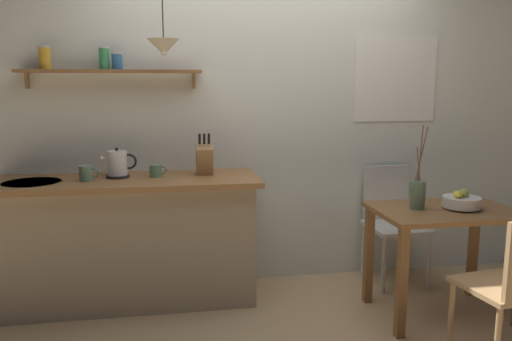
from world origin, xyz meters
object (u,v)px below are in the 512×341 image
Objects in this scene: twig_vase at (418,194)px; electric_kettle at (118,164)px; dining_chair_far at (392,217)px; coffee_mug_spare at (156,171)px; dining_table at (443,229)px; coffee_mug_by_sink at (86,173)px; fruit_bowl at (461,201)px; knife_block at (204,159)px; pendant_lamp at (164,47)px.

twig_vase is 2.06m from electric_kettle.
coffee_mug_spare is (-1.83, -0.09, 0.44)m from dining_chair_far.
coffee_mug_by_sink reaches higher than dining_table.
dining_table is at bearing 171.15° from fruit_bowl.
knife_block is at bearing 159.36° from fruit_bowl.
dining_table is 7.49× the size of coffee_mug_spare.
electric_kettle is at bearing 25.66° from coffee_mug_by_sink.
fruit_bowl is at bearing -20.64° from knife_block.
electric_kettle reaches higher than coffee_mug_by_sink.
electric_kettle is at bearing 164.24° from twig_vase.
pendant_lamp reaches higher than fruit_bowl.
twig_vase is at bearing -22.64° from knife_block.
dining_table is at bearing -15.71° from pendant_lamp.
dining_table is 3.72× the size of fruit_bowl.
dining_chair_far is 2.18m from pendant_lamp.
coffee_mug_by_sink is (-0.20, -0.10, -0.04)m from electric_kettle.
electric_kettle is at bearing 164.89° from fruit_bowl.
coffee_mug_spare is at bearing -173.80° from knife_block.
fruit_bowl is 0.44× the size of twig_vase.
fruit_bowl is at bearing -8.85° from dining_table.
twig_vase reaches higher than fruit_bowl.
coffee_mug_spare is at bearing -177.14° from dining_chair_far.
electric_kettle is 0.22m from coffee_mug_by_sink.
dining_chair_far is at bearing 95.07° from dining_table.
knife_block is at bearing 157.36° from twig_vase.
knife_block is at bearing 20.17° from pendant_lamp.
pendant_lamp reaches higher than twig_vase.
pendant_lamp reaches higher than electric_kettle.
coffee_mug_spare reaches higher than dining_table.
knife_block is 2.30× the size of coffee_mug_by_sink.
knife_block is at bearing 7.68° from coffee_mug_by_sink.
dining_table is 1.01× the size of dining_chair_far.
twig_vase is (-0.29, 0.05, 0.05)m from fruit_bowl.
pendant_lamp is at bearing -159.83° from knife_block.
pendant_lamp is at bearing 164.29° from dining_table.
pendant_lamp is (-1.81, 0.51, 1.20)m from dining_table.
pendant_lamp is at bearing -175.06° from dining_chair_far.
coffee_mug_spare is 0.85m from pendant_lamp.
dining_table is at bearing -11.45° from twig_vase.
electric_kettle is (-2.09, -0.07, 0.49)m from dining_chair_far.
knife_block is 0.81m from coffee_mug_by_sink.
twig_vase is at bearing -15.76° from electric_kettle.
knife_block reaches higher than dining_table.
twig_vase is 1.85× the size of knife_block.
coffee_mug_by_sink is (-2.29, -0.16, 0.45)m from dining_chair_far.
twig_vase is 4.55× the size of coffee_mug_spare.
pendant_lamp reaches higher than coffee_mug_by_sink.
dining_chair_far is 2.15m from electric_kettle.
coffee_mug_by_sink reaches higher than coffee_mug_spare.
dining_chair_far is at bearing 2.09° from knife_block.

